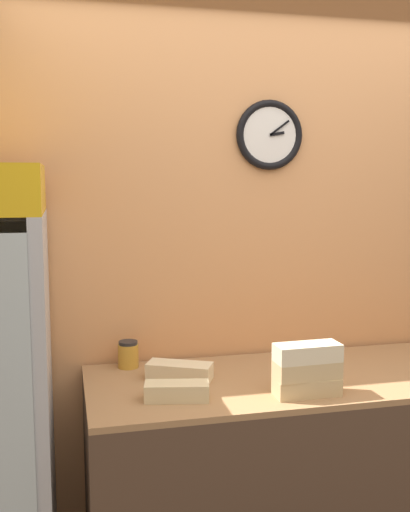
{
  "coord_description": "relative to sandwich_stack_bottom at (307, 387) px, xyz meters",
  "views": [
    {
      "loc": [
        -0.98,
        -1.42,
        1.75
      ],
      "look_at": [
        -0.43,
        0.9,
        1.44
      ],
      "focal_mm": 42.0,
      "sensor_mm": 36.0,
      "label": 1
    }
  ],
  "objects": [
    {
      "name": "sandwich_stack_top",
      "position": [
        0.0,
        0.0,
        0.14
      ],
      "size": [
        0.26,
        0.11,
        0.07
      ],
      "color": "beige",
      "rests_on": "sandwich_stack_middle"
    },
    {
      "name": "sandwich_flat_left",
      "position": [
        -0.5,
        0.07,
        -0.0
      ],
      "size": [
        0.26,
        0.14,
        0.07
      ],
      "color": "beige",
      "rests_on": "prep_counter"
    },
    {
      "name": "sandwich_stack_middle",
      "position": [
        0.0,
        0.0,
        0.07
      ],
      "size": [
        0.26,
        0.11,
        0.07
      ],
      "color": "tan",
      "rests_on": "sandwich_stack_bottom"
    },
    {
      "name": "sandwich_stack_bottom",
      "position": [
        0.0,
        0.0,
        0.0
      ],
      "size": [
        0.26,
        0.1,
        0.07
      ],
      "color": "tan",
      "rests_on": "prep_counter"
    },
    {
      "name": "sandwich_flat_right",
      "position": [
        -0.45,
        0.3,
        0.0
      ],
      "size": [
        0.29,
        0.22,
        0.07
      ],
      "color": "beige",
      "rests_on": "prep_counter"
    },
    {
      "name": "condiment_jar",
      "position": [
        -0.64,
        0.51,
        0.02
      ],
      "size": [
        0.09,
        0.09,
        0.12
      ],
      "color": "gold",
      "rests_on": "prep_counter"
    },
    {
      "name": "prep_counter",
      "position": [
        0.07,
        0.23,
        -0.49
      ],
      "size": [
        1.83,
        0.71,
        0.91
      ],
      "color": "#4C3828",
      "rests_on": "ground_plane"
    },
    {
      "name": "wall_back",
      "position": [
        0.07,
        0.63,
        0.41
      ],
      "size": [
        5.2,
        0.09,
        2.7
      ],
      "color": "tan",
      "rests_on": "ground_plane"
    }
  ]
}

